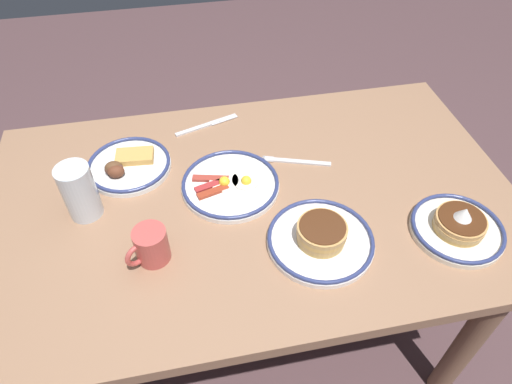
% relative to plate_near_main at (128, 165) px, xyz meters
% --- Properties ---
extents(ground_plane, '(6.00, 6.00, 0.00)m').
position_rel_plate_near_main_xyz_m(ground_plane, '(-0.32, 0.17, -0.77)').
color(ground_plane, '#52393C').
extents(dining_table, '(1.39, 0.84, 0.75)m').
position_rel_plate_near_main_xyz_m(dining_table, '(-0.32, 0.17, -0.13)').
color(dining_table, '#946C50').
rests_on(dining_table, ground_plane).
extents(plate_near_main, '(0.23, 0.23, 0.05)m').
position_rel_plate_near_main_xyz_m(plate_near_main, '(0.00, 0.00, 0.00)').
color(plate_near_main, white).
rests_on(plate_near_main, dining_table).
extents(plate_center_pancakes, '(0.26, 0.26, 0.06)m').
position_rel_plate_near_main_xyz_m(plate_center_pancakes, '(-0.45, 0.35, 0.00)').
color(plate_center_pancakes, white).
rests_on(plate_center_pancakes, dining_table).
extents(plate_far_companion, '(0.22, 0.22, 0.08)m').
position_rel_plate_near_main_xyz_m(plate_far_companion, '(-0.78, 0.39, 0.00)').
color(plate_far_companion, silver).
rests_on(plate_far_companion, dining_table).
extents(plate_far_side, '(0.26, 0.26, 0.04)m').
position_rel_plate_near_main_xyz_m(plate_far_side, '(-0.27, 0.13, -0.00)').
color(plate_far_side, white).
rests_on(plate_far_side, dining_table).
extents(coffee_mug, '(0.10, 0.08, 0.09)m').
position_rel_plate_near_main_xyz_m(coffee_mug, '(-0.06, 0.32, 0.03)').
color(coffee_mug, '#BF4C47').
rests_on(coffee_mug, dining_table).
extents(drinking_glass, '(0.08, 0.08, 0.15)m').
position_rel_plate_near_main_xyz_m(drinking_glass, '(0.10, 0.14, 0.05)').
color(drinking_glass, silver).
rests_on(drinking_glass, dining_table).
extents(fork_near, '(0.19, 0.08, 0.01)m').
position_rel_plate_near_main_xyz_m(fork_near, '(-0.47, 0.06, -0.01)').
color(fork_near, silver).
rests_on(fork_near, dining_table).
extents(butter_knife, '(0.20, 0.08, 0.01)m').
position_rel_plate_near_main_xyz_m(butter_knife, '(-0.24, -0.15, -0.01)').
color(butter_knife, silver).
rests_on(butter_knife, dining_table).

